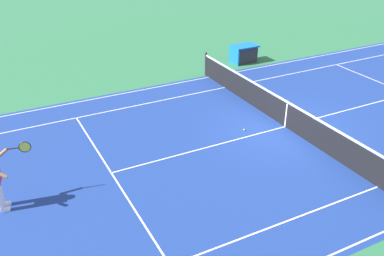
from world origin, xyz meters
The scene contains 6 objects.
ground_plane centered at (0.00, 0.00, 0.00)m, with size 60.00×60.00×0.00m, color #2D7247.
court_slab centered at (0.00, 0.00, 0.00)m, with size 24.20×11.40×0.00m, color navy.
court_line_markings centered at (0.00, 0.00, 0.00)m, with size 23.85×11.05×0.01m.
tennis_net centered at (0.00, 0.00, 0.49)m, with size 0.10×11.70×1.08m.
tennis_ball centered at (1.46, -0.42, 0.03)m, with size 0.07×0.07×0.07m, color #CCE01E.
equipment_cart_tarped centered at (-2.57, -6.55, 0.44)m, with size 1.25×0.84×0.85m.
Camera 1 is at (9.18, 10.50, 7.06)m, focal length 40.33 mm.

